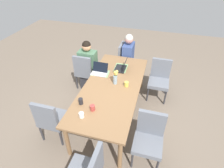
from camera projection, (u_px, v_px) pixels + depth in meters
The scene contains 18 objects.
ground_plane at pixel (112, 114), 3.84m from camera, with size 10.00×10.00×0.00m, color #756656.
dining_table at pixel (112, 89), 3.44m from camera, with size 2.32×1.02×0.73m.
chair_head_left_left_near at pixel (125, 59), 4.68m from camera, with size 0.44×0.44×0.90m.
person_head_left_left_near at pixel (128, 60), 4.60m from camera, with size 0.40×0.36×1.19m.
chair_near_left_mid at pixel (85, 70), 4.27m from camera, with size 0.44×0.44×0.90m.
person_near_left_mid at pixel (88, 68), 4.30m from camera, with size 0.36×0.40×1.19m.
chair_near_right_near at pixel (51, 118), 3.08m from camera, with size 0.44×0.44×0.90m.
chair_far_right_mid at pixel (149, 136), 2.79m from camera, with size 0.44×0.44×0.90m.
chair_far_right_far at pixel (159, 78), 4.03m from camera, with size 0.44×0.44×0.90m.
flower_vase at pixel (115, 76), 3.37m from camera, with size 0.09×0.09×0.29m.
placemat_head_left_left_near at pixel (121, 68), 3.90m from camera, with size 0.36×0.26×0.00m, color #7FAD70.
placemat_near_left_mid at pixel (100, 73), 3.75m from camera, with size 0.36×0.26×0.00m, color #7FAD70.
laptop_head_left_left_near at pixel (122, 67), 3.84m from camera, with size 0.32×0.22×0.21m.
laptop_near_left_mid at pixel (100, 71), 3.72m from camera, with size 0.22×0.32×0.20m.
coffee_mug_near_left at pixel (82, 115), 2.76m from camera, with size 0.08×0.08×0.08m, color white.
coffee_mug_near_right at pixel (126, 84), 3.37m from camera, with size 0.08×0.08×0.09m, color #DBC64C.
coffee_mug_centre_left at pixel (81, 101), 2.99m from camera, with size 0.07×0.07×0.11m, color #232328.
coffee_mug_centre_right at pixel (93, 108), 2.88m from camera, with size 0.08×0.08×0.09m, color #AD3D38.
Camera 1 is at (2.59, 0.74, 2.82)m, focal length 29.38 mm.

